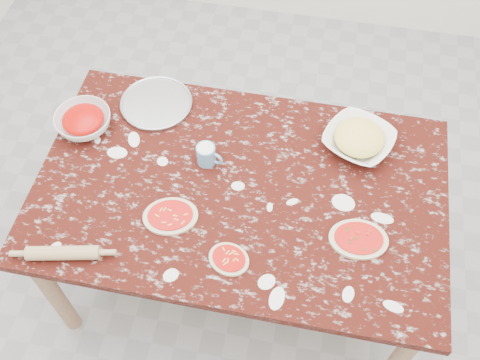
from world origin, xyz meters
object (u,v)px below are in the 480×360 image
worktable (240,199)px  sauce_bowl (84,122)px  pizza_tray (156,104)px  rolling_pin (63,253)px  flour_mug (207,155)px  cheese_bowl (358,140)px

worktable → sauce_bowl: sauce_bowl is taller
worktable → sauce_bowl: (-0.70, 0.17, 0.12)m
pizza_tray → rolling_pin: bearing=-99.0°
worktable → pizza_tray: size_ratio=5.25×
flour_mug → worktable: bearing=-32.3°
cheese_bowl → rolling_pin: 1.22m
pizza_tray → sauce_bowl: (-0.26, -0.18, 0.03)m
pizza_tray → rolling_pin: 0.78m
pizza_tray → flour_mug: (0.29, -0.26, 0.04)m
sauce_bowl → flour_mug: 0.55m
pizza_tray → flour_mug: bearing=-41.8°
flour_mug → rolling_pin: bearing=-128.5°
worktable → pizza_tray: (-0.44, 0.35, 0.09)m
cheese_bowl → flour_mug: 0.62m
cheese_bowl → worktable: bearing=-145.7°
sauce_bowl → rolling_pin: 0.60m
sauce_bowl → flour_mug: bearing=-7.9°
pizza_tray → cheese_bowl: size_ratio=1.13×
worktable → rolling_pin: size_ratio=6.17×
worktable → sauce_bowl: 0.73m
worktable → flour_mug: flour_mug is taller
sauce_bowl → cheese_bowl: 1.14m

